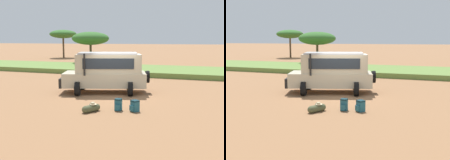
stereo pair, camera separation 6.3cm
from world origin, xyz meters
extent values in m
plane|color=#936642|center=(0.00, 0.00, 0.00)|extent=(320.00, 320.00, 0.00)
cube|color=olive|center=(0.00, 11.07, 0.22)|extent=(120.00, 7.00, 0.44)
cube|color=beige|center=(-0.96, 0.71, 0.82)|extent=(5.24, 3.26, 0.84)
cube|color=beige|center=(-0.72, 0.78, 1.79)|extent=(4.18, 2.83, 1.10)
cube|color=#232D38|center=(-2.18, 0.33, 1.74)|extent=(0.52, 1.51, 0.77)
cube|color=#232D38|center=(-0.46, -0.08, 1.84)|extent=(2.82, 0.91, 0.60)
cube|color=#232D38|center=(-0.99, 1.64, 1.84)|extent=(2.82, 0.91, 0.60)
cube|color=#B7B7B7|center=(-0.77, 0.77, 2.39)|extent=(3.78, 2.65, 0.10)
cube|color=black|center=(-3.42, -0.05, 0.65)|extent=(0.63, 1.59, 0.56)
cylinder|color=black|center=(-1.73, -0.54, 1.79)|extent=(0.10, 0.10, 1.25)
cylinder|color=black|center=(-2.13, -0.67, 0.40)|extent=(0.50, 0.85, 0.80)
cylinder|color=black|center=(-2.70, 1.19, 0.40)|extent=(0.50, 0.85, 0.80)
cylinder|color=black|center=(0.77, 0.23, 0.40)|extent=(0.50, 0.85, 0.80)
cylinder|color=black|center=(0.20, 2.08, 0.40)|extent=(0.50, 0.85, 0.80)
cylinder|color=black|center=(1.51, 1.47, 0.97)|extent=(0.43, 0.77, 0.74)
cube|color=#235B6B|center=(1.80, -2.89, 0.23)|extent=(0.43, 0.43, 0.46)
cube|color=#235B6B|center=(1.69, -3.04, 0.17)|extent=(0.24, 0.22, 0.25)
cube|color=#13323A|center=(1.80, -2.89, 0.49)|extent=(0.43, 0.43, 0.07)
cylinder|color=#13323A|center=(1.96, -2.81, 0.23)|extent=(0.04, 0.04, 0.39)
cylinder|color=#13323A|center=(1.85, -2.72, 0.23)|extent=(0.04, 0.04, 0.39)
cube|color=#235B6B|center=(1.04, -2.97, 0.24)|extent=(0.32, 0.27, 0.49)
cube|color=#235B6B|center=(1.05, -3.14, 0.18)|extent=(0.23, 0.09, 0.27)
cube|color=#13323A|center=(1.04, -2.97, 0.52)|extent=(0.30, 0.28, 0.07)
cylinder|color=#13323A|center=(1.10, -2.82, 0.24)|extent=(0.04, 0.04, 0.41)
cylinder|color=#13323A|center=(0.97, -2.83, 0.24)|extent=(0.04, 0.04, 0.41)
cylinder|color=#4C5133|center=(-0.04, -3.59, 0.16)|extent=(0.60, 0.71, 0.32)
sphere|color=#4C5133|center=(0.12, -3.31, 0.16)|extent=(0.31, 0.31, 0.31)
sphere|color=#4C5133|center=(-0.20, -3.86, 0.16)|extent=(0.31, 0.31, 0.31)
torus|color=#2D301E|center=(-0.04, -3.59, 0.34)|extent=(0.10, 0.15, 0.16)
cylinder|color=beige|center=(0.01, -3.50, 0.33)|extent=(0.34, 0.34, 0.02)
cylinder|color=beige|center=(0.01, -3.50, 0.38)|extent=(0.17, 0.17, 0.09)
cylinder|color=brown|center=(-18.28, 27.05, 1.74)|extent=(0.30, 0.30, 3.48)
ellipsoid|color=#336628|center=(-18.28, 27.05, 4.11)|extent=(4.66, 4.69, 1.46)
cylinder|color=brown|center=(-8.21, 15.55, 1.32)|extent=(0.28, 0.28, 2.65)
ellipsoid|color=#336628|center=(-8.21, 15.55, 3.32)|extent=(4.55, 4.35, 1.58)
camera|label=1|loc=(4.45, -14.08, 3.22)|focal=42.00mm
camera|label=2|loc=(4.51, -14.06, 3.22)|focal=42.00mm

